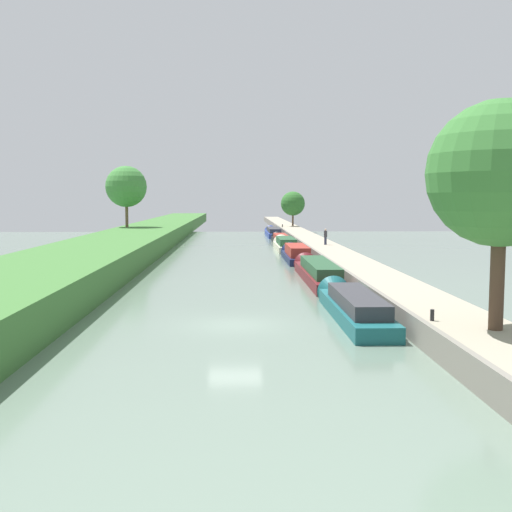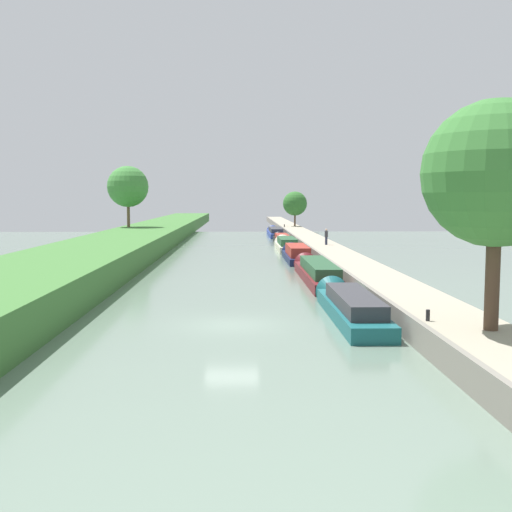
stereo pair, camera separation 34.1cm
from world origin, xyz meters
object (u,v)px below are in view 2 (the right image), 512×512
Objects in this scene: narrowboat_maroon at (316,272)px; person_walking at (326,236)px; narrowboat_black at (281,239)px; mooring_bollard_far at (284,226)px; narrowboat_navy at (296,254)px; narrowboat_blue at (275,232)px; mooring_bollard_near at (428,315)px; narrowboat_teal at (349,305)px; narrowboat_cream at (286,244)px.

narrowboat_maroon is 19.66m from person_walking.
mooring_bollard_far is at bearing 84.81° from narrowboat_black.
person_walking is at bearing 54.66° from narrowboat_navy.
mooring_bollard_far reaches higher than narrowboat_maroon.
narrowboat_blue is 32.43× the size of mooring_bollard_near.
narrowboat_black is 58.13m from mooring_bollard_near.
person_walking is 39.68m from mooring_bollard_near.
narrowboat_teal is at bearing -89.79° from narrowboat_navy.
narrowboat_blue is (-0.07, 51.98, -0.05)m from narrowboat_maroon.
narrowboat_blue is at bearing 90.26° from narrowboat_black.
mooring_bollard_near reaches higher than narrowboat_teal.
narrowboat_maroon is 58.42m from mooring_bollard_far.
mooring_bollard_far is at bearing 88.16° from narrowboat_maroon.
person_walking is at bearing 84.01° from narrowboat_teal.
narrowboat_teal is at bearing -91.55° from mooring_bollard_far.
narrowboat_cream is 25.37m from narrowboat_blue.
narrowboat_navy is at bearing -125.34° from person_walking.
person_walking reaches higher than mooring_bollard_far.
person_walking is 3.69× the size of mooring_bollard_far.
narrowboat_navy is (-0.10, 28.05, 0.03)m from narrowboat_teal.
narrowboat_cream reaches higher than narrowboat_blue.
mooring_bollard_far reaches higher than narrowboat_black.
narrowboat_cream is at bearing -91.10° from narrowboat_black.
narrowboat_blue is at bearing 89.83° from narrowboat_navy.
narrowboat_navy is 0.96× the size of narrowboat_cream.
person_walking is at bearing 80.03° from narrowboat_maroon.
narrowboat_cream is (-0.14, 40.39, 0.01)m from narrowboat_teal.
narrowboat_black is (-0.00, 37.76, -0.13)m from narrowboat_maroon.
narrowboat_maroon reaches higher than narrowboat_teal.
narrowboat_cream is (-0.22, 26.61, -0.03)m from narrowboat_maroon.
narrowboat_teal is 65.75m from narrowboat_blue.
narrowboat_navy is 6.75× the size of person_walking.
mooring_bollard_far reaches higher than narrowboat_teal.
narrowboat_teal is 0.79× the size of narrowboat_maroon.
narrowboat_teal reaches higher than narrowboat_black.
narrowboat_black is 20.72m from mooring_bollard_far.
mooring_bollard_far is (1.87, 20.62, 0.83)m from narrowboat_black.
person_walking is at bearing -87.77° from mooring_bollard_far.
narrowboat_teal is 1.07× the size of narrowboat_navy.
person_walking reaches higher than narrowboat_blue.
mooring_bollard_far is (-1.52, 39.07, -0.65)m from person_walking.
narrowboat_black is 0.72× the size of narrowboat_blue.
narrowboat_navy is (-0.18, 14.27, -0.01)m from narrowboat_maroon.
mooring_bollard_near is (2.09, -46.94, 0.73)m from narrowboat_cream.
narrowboat_blue is 8.79× the size of person_walking.
narrowboat_navy is 24.91× the size of mooring_bollard_near.
narrowboat_navy reaches higher than narrowboat_cream.
narrowboat_teal is at bearing -90.08° from narrowboat_black.
narrowboat_cream is 11.15m from narrowboat_black.
narrowboat_maroon is at bearing -89.53° from narrowboat_cream.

